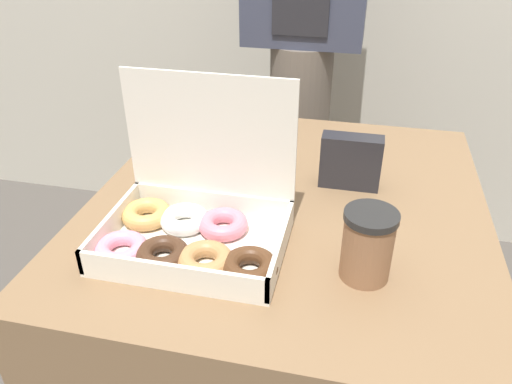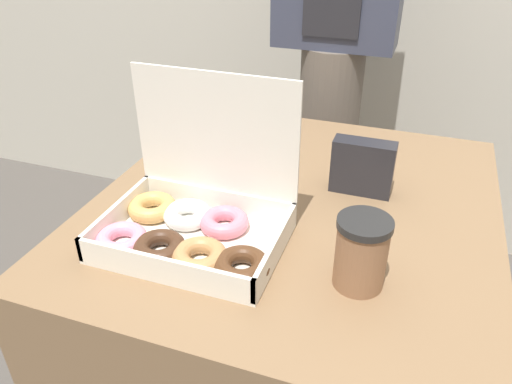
# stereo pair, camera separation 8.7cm
# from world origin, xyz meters

# --- Properties ---
(table) EXTENTS (0.80, 0.87, 0.75)m
(table) POSITION_xyz_m (0.00, 0.00, 0.38)
(table) COLOR brown
(table) RESTS_ON ground_plane
(donut_box) EXTENTS (0.35, 0.24, 0.29)m
(donut_box) POSITION_xyz_m (-0.14, -0.19, 0.79)
(donut_box) COLOR white
(donut_box) RESTS_ON table
(coffee_cup) EXTENTS (0.09, 0.09, 0.12)m
(coffee_cup) POSITION_xyz_m (0.16, -0.21, 0.81)
(coffee_cup) COLOR #8C6042
(coffee_cup) RESTS_ON table
(napkin_holder) EXTENTS (0.13, 0.05, 0.12)m
(napkin_holder) POSITION_xyz_m (0.12, 0.08, 0.81)
(napkin_holder) COLOR #232328
(napkin_holder) RESTS_ON table
(person_customer) EXTENTS (0.37, 0.21, 1.66)m
(person_customer) POSITION_xyz_m (-0.08, 0.71, 0.92)
(person_customer) COLOR #665B51
(person_customer) RESTS_ON ground_plane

